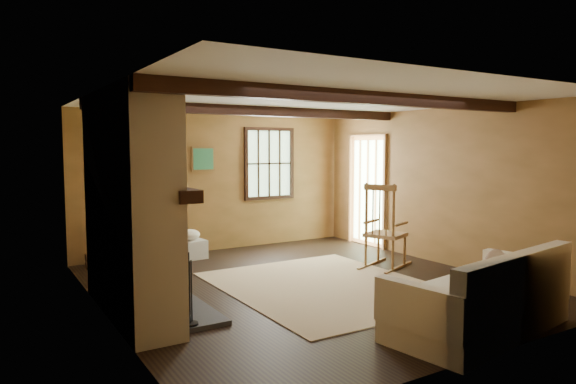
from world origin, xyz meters
TOP-DOWN VIEW (x-y plane):
  - ground at (0.00, 0.00)m, footprint 5.50×5.50m
  - room_envelope at (0.22, 0.26)m, footprint 5.02×5.52m
  - fireplace at (-2.23, -0.00)m, footprint 1.02×2.30m
  - rug at (0.20, -0.20)m, footprint 2.50×3.00m
  - rocking_chair at (1.55, 0.21)m, footprint 1.03×0.80m
  - sofa at (0.54, -2.35)m, footprint 2.16×1.21m
  - firewood_pile at (-1.98, 2.38)m, footprint 0.64×0.12m
  - laundry_basket at (-0.73, 2.30)m, footprint 0.53×0.43m
  - basket_pillow at (-0.73, 2.30)m, footprint 0.40×0.34m
  - armchair at (-1.39, 2.18)m, footprint 1.06×1.05m

SIDE VIEW (x-z plane):
  - ground at x=0.00m, z-range 0.00..0.00m
  - rug at x=0.20m, z-range 0.00..0.01m
  - firewood_pile at x=-1.98m, z-range 0.00..0.23m
  - laundry_basket at x=-0.73m, z-range 0.00..0.30m
  - sofa at x=0.54m, z-range -0.12..0.71m
  - armchair at x=-1.39m, z-range 0.00..0.70m
  - basket_pillow at x=-0.73m, z-range 0.30..0.48m
  - rocking_chair at x=1.55m, z-range -0.10..1.17m
  - fireplace at x=-2.23m, z-range -0.10..2.30m
  - room_envelope at x=0.22m, z-range 0.41..2.85m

